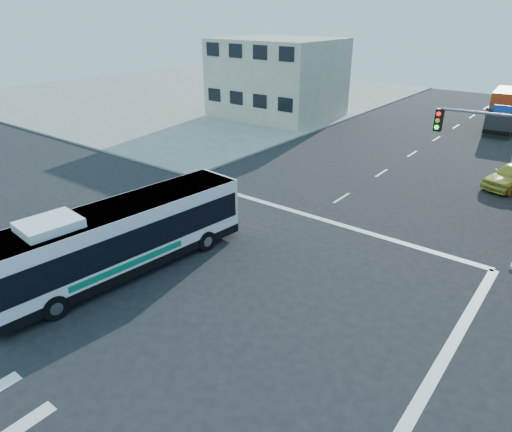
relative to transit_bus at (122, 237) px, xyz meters
The scene contains 5 objects.
ground 3.93m from the transit_bus, ahead, with size 120.00×120.00×0.00m, color black.
sidewalk_nw 47.57m from the transit_bus, 131.49° to the left, with size 50.00×50.00×0.15m, color gray.
building_west 33.53m from the transit_bus, 113.84° to the left, with size 12.06×10.06×8.00m.
transit_bus is the anchor object (origin of this frame).
box_truck 39.62m from the transit_bus, 79.39° to the left, with size 3.10×8.28×3.64m.
Camera 1 is at (11.81, -10.93, 10.61)m, focal length 32.00 mm.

